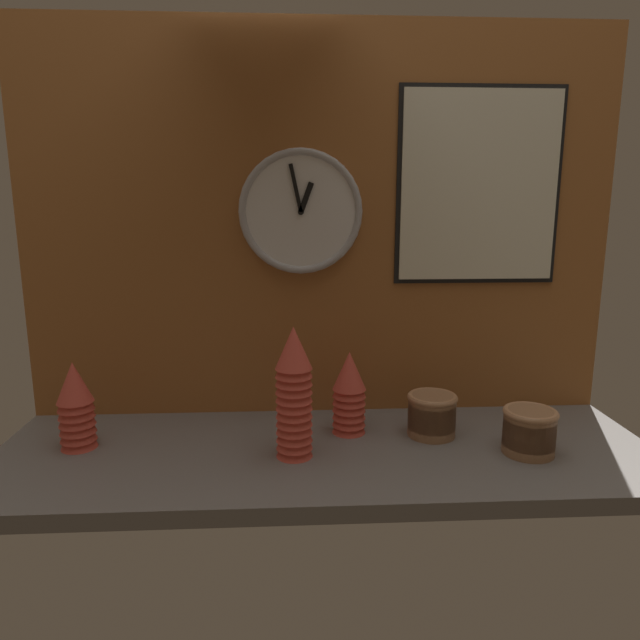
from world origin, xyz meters
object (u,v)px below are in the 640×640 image
object	(u,v)px
cup_stack_center_right	(349,393)
menu_board	(479,187)
cup_stack_center	(294,393)
bowl_stack_far_right	(529,430)
bowl_stack_right	(432,414)
cup_stack_far_left	(76,405)
wall_clock	(301,212)

from	to	relation	value
cup_stack_center_right	menu_board	bearing A→B (deg)	23.46
cup_stack_center	bowl_stack_far_right	world-z (taller)	cup_stack_center
bowl_stack_right	bowl_stack_far_right	bearing A→B (deg)	-30.02
cup_stack_far_left	menu_board	world-z (taller)	menu_board
cup_stack_center_right	menu_board	size ratio (longest dim) A/B	0.41
wall_clock	menu_board	distance (m)	0.49
cup_stack_center	cup_stack_far_left	xyz separation A→B (m)	(-0.52, 0.08, -0.05)
bowl_stack_far_right	cup_stack_center_right	bearing A→B (deg)	160.26
cup_stack_center_right	cup_stack_center	bearing A→B (deg)	-136.87
cup_stack_far_left	bowl_stack_right	distance (m)	0.88
bowl_stack_far_right	bowl_stack_right	xyz separation A→B (m)	(-0.20, 0.12, 0.00)
bowl_stack_right	cup_stack_center	bearing A→B (deg)	-163.66
bowl_stack_far_right	cup_stack_center	bearing A→B (deg)	178.47
cup_stack_center_right	wall_clock	size ratio (longest dim) A/B	0.66
cup_stack_center	cup_stack_far_left	distance (m)	0.53
cup_stack_center	bowl_stack_far_right	size ratio (longest dim) A/B	2.46
bowl_stack_right	cup_stack_center_right	bearing A→B (deg)	171.75
cup_stack_far_left	menu_board	distance (m)	1.17
cup_stack_center	wall_clock	bearing A→B (deg)	84.98
cup_stack_center	bowl_stack_right	world-z (taller)	cup_stack_center
bowl_stack_right	menu_board	bearing A→B (deg)	50.88
bowl_stack_far_right	wall_clock	xyz separation A→B (m)	(-0.53, 0.30, 0.50)
cup_stack_center_right	menu_board	distance (m)	0.65
cup_stack_center	cup_stack_far_left	world-z (taller)	cup_stack_center
menu_board	cup_stack_far_left	bearing A→B (deg)	-168.23
menu_board	bowl_stack_right	bearing A→B (deg)	-129.12
cup_stack_center	wall_clock	distance (m)	0.49
cup_stack_center	menu_board	bearing A→B (deg)	29.95
cup_stack_far_left	bowl_stack_far_right	xyz separation A→B (m)	(1.08, -0.09, -0.05)
cup_stack_center_right	bowl_stack_right	world-z (taller)	cup_stack_center_right
wall_clock	menu_board	xyz separation A→B (m)	(0.48, 0.01, 0.07)
cup_stack_center	wall_clock	xyz separation A→B (m)	(0.02, 0.28, 0.41)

